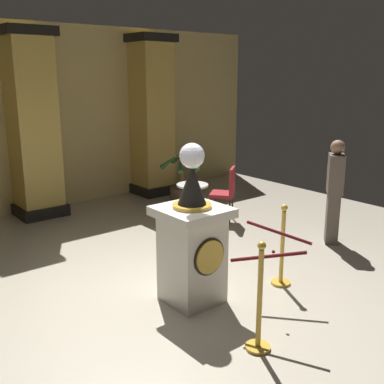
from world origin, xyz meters
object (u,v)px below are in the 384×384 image
Objects in this scene: pedestal_clock at (192,242)px; cafe_table at (192,199)px; stanchion_far at (282,257)px; potted_palm_right at (182,190)px; stanchion_near at (259,312)px; cafe_chair_red at (227,189)px; bystander_guest at (334,190)px.

cafe_table is at bearing 50.85° from pedestal_clock.
pedestal_clock is 1.23m from stanchion_far.
potted_palm_right is (1.11, 3.43, 0.00)m from stanchion_far.
cafe_table is (1.85, 3.26, 0.07)m from stanchion_near.
pedestal_clock is at bearing 162.32° from stanchion_far.
stanchion_far is 2.58m from cafe_chair_red.
stanchion_near reaches higher than stanchion_far.
stanchion_far is (1.24, 0.78, -0.02)m from stanchion_near.
stanchion_near reaches higher than cafe_chair_red.
stanchion_near is 1.47m from stanchion_far.
potted_palm_right is 1.15× the size of cafe_chair_red.
stanchion_near is at bearing -96.28° from pedestal_clock.
pedestal_clock is at bearing -129.15° from cafe_table.
bystander_guest is 2.33m from cafe_table.
bystander_guest is (1.73, 0.47, 0.48)m from stanchion_far.
cafe_table is at bearing 60.40° from stanchion_near.
cafe_chair_red is (2.45, 3.05, 0.19)m from stanchion_near.
cafe_chair_red is at bearing -85.63° from potted_palm_right.
cafe_table is (-0.51, -0.95, 0.10)m from potted_palm_right.
bystander_guest is (2.97, 1.26, 0.45)m from stanchion_near.
pedestal_clock is 1.89× the size of cafe_chair_red.
pedestal_clock reaches higher than potted_palm_right.
pedestal_clock is 1.78× the size of stanchion_far.
cafe_table is 0.64m from cafe_chair_red.
cafe_chair_red is (0.60, -0.21, 0.12)m from cafe_table.
potted_palm_right is at bearing 101.74° from bystander_guest.
stanchion_far is 0.64× the size of bystander_guest.
potted_palm_right is (2.23, 3.07, -0.35)m from pedestal_clock.
stanchion_far is 1.43× the size of cafe_table.
pedestal_clock reaches higher than stanchion_far.
bystander_guest reaches higher than cafe_table.
cafe_chair_red is at bearing -19.35° from cafe_table.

